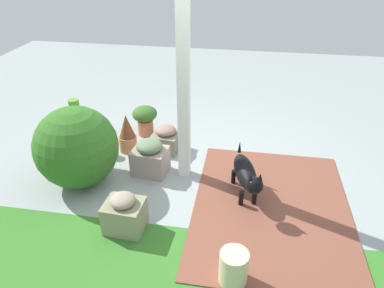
{
  "coord_description": "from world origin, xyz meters",
  "views": [
    {
      "loc": [
        -0.48,
        3.82,
        2.79
      ],
      "look_at": [
        0.17,
        -0.06,
        0.44
      ],
      "focal_mm": 33.26,
      "sensor_mm": 36.0,
      "label": 1
    }
  ],
  "objects_px": {
    "stone_planter_near": "(150,157)",
    "stone_planter_far": "(124,214)",
    "ceramic_urn": "(233,268)",
    "round_shrub": "(77,147)",
    "porch_pillar": "(184,88)",
    "dog": "(246,174)",
    "terracotta_pot_tall": "(79,129)",
    "terracotta_pot_broad": "(145,118)",
    "stone_planter_nearest": "(166,139)",
    "terracotta_pot_spiky": "(127,134)"
  },
  "relations": [
    {
      "from": "stone_planter_near",
      "to": "round_shrub",
      "type": "xyz_separation_m",
      "value": [
        0.82,
        0.35,
        0.28
      ]
    },
    {
      "from": "terracotta_pot_spiky",
      "to": "terracotta_pot_broad",
      "type": "bearing_deg",
      "value": -102.81
    },
    {
      "from": "stone_planter_near",
      "to": "stone_planter_far",
      "type": "xyz_separation_m",
      "value": [
        -0.01,
        1.08,
        -0.03
      ]
    },
    {
      "from": "stone_planter_nearest",
      "to": "ceramic_urn",
      "type": "bearing_deg",
      "value": 117.4
    },
    {
      "from": "dog",
      "to": "round_shrub",
      "type": "bearing_deg",
      "value": 0.54
    },
    {
      "from": "stone_planter_near",
      "to": "ceramic_urn",
      "type": "relative_size",
      "value": 1.36
    },
    {
      "from": "terracotta_pot_broad",
      "to": "terracotta_pot_tall",
      "type": "bearing_deg",
      "value": 28.32
    },
    {
      "from": "stone_planter_far",
      "to": "dog",
      "type": "xyz_separation_m",
      "value": [
        -1.25,
        -0.75,
        0.13
      ]
    },
    {
      "from": "porch_pillar",
      "to": "terracotta_pot_tall",
      "type": "bearing_deg",
      "value": -15.94
    },
    {
      "from": "terracotta_pot_tall",
      "to": "terracotta_pot_spiky",
      "type": "height_order",
      "value": "terracotta_pot_tall"
    },
    {
      "from": "terracotta_pot_spiky",
      "to": "ceramic_urn",
      "type": "relative_size",
      "value": 1.62
    },
    {
      "from": "porch_pillar",
      "to": "round_shrub",
      "type": "distance_m",
      "value": 1.51
    },
    {
      "from": "dog",
      "to": "ceramic_urn",
      "type": "height_order",
      "value": "dog"
    },
    {
      "from": "porch_pillar",
      "to": "stone_planter_far",
      "type": "bearing_deg",
      "value": 68.31
    },
    {
      "from": "stone_planter_nearest",
      "to": "terracotta_pot_tall",
      "type": "xyz_separation_m",
      "value": [
        1.32,
        0.07,
        0.08
      ]
    },
    {
      "from": "round_shrub",
      "to": "ceramic_urn",
      "type": "xyz_separation_m",
      "value": [
        -2.03,
        1.24,
        -0.34
      ]
    },
    {
      "from": "stone_planter_far",
      "to": "terracotta_pot_tall",
      "type": "height_order",
      "value": "terracotta_pot_tall"
    },
    {
      "from": "porch_pillar",
      "to": "round_shrub",
      "type": "xyz_separation_m",
      "value": [
        1.28,
        0.39,
        -0.71
      ]
    },
    {
      "from": "stone_planter_nearest",
      "to": "ceramic_urn",
      "type": "xyz_separation_m",
      "value": [
        -1.13,
        2.18,
        -0.0
      ]
    },
    {
      "from": "stone_planter_nearest",
      "to": "terracotta_pot_spiky",
      "type": "xyz_separation_m",
      "value": [
        0.55,
        0.11,
        0.1
      ]
    },
    {
      "from": "stone_planter_near",
      "to": "terracotta_pot_broad",
      "type": "relative_size",
      "value": 1.02
    },
    {
      "from": "round_shrub",
      "to": "dog",
      "type": "bearing_deg",
      "value": -179.46
    },
    {
      "from": "terracotta_pot_broad",
      "to": "dog",
      "type": "height_order",
      "value": "dog"
    },
    {
      "from": "round_shrub",
      "to": "stone_planter_near",
      "type": "bearing_deg",
      "value": -157.21
    },
    {
      "from": "dog",
      "to": "terracotta_pot_spiky",
      "type": "bearing_deg",
      "value": -25.14
    },
    {
      "from": "stone_planter_near",
      "to": "dog",
      "type": "bearing_deg",
      "value": 165.55
    },
    {
      "from": "stone_planter_far",
      "to": "ceramic_urn",
      "type": "height_order",
      "value": "stone_planter_far"
    },
    {
      "from": "terracotta_pot_tall",
      "to": "terracotta_pot_spiky",
      "type": "relative_size",
      "value": 1.27
    },
    {
      "from": "stone_planter_near",
      "to": "dog",
      "type": "height_order",
      "value": "dog"
    },
    {
      "from": "stone_planter_nearest",
      "to": "porch_pillar",
      "type": "bearing_deg",
      "value": 124.24
    },
    {
      "from": "terracotta_pot_tall",
      "to": "terracotta_pot_spiky",
      "type": "distance_m",
      "value": 0.77
    },
    {
      "from": "stone_planter_near",
      "to": "stone_planter_far",
      "type": "height_order",
      "value": "stone_planter_near"
    },
    {
      "from": "terracotta_pot_broad",
      "to": "terracotta_pot_spiky",
      "type": "bearing_deg",
      "value": 77.19
    },
    {
      "from": "stone_planter_near",
      "to": "stone_planter_far",
      "type": "distance_m",
      "value": 1.08
    },
    {
      "from": "terracotta_pot_broad",
      "to": "dog",
      "type": "bearing_deg",
      "value": 140.51
    },
    {
      "from": "ceramic_urn",
      "to": "stone_planter_far",
      "type": "bearing_deg",
      "value": -22.78
    },
    {
      "from": "stone_planter_near",
      "to": "stone_planter_far",
      "type": "relative_size",
      "value": 1.07
    },
    {
      "from": "terracotta_pot_tall",
      "to": "ceramic_urn",
      "type": "distance_m",
      "value": 3.23
    },
    {
      "from": "porch_pillar",
      "to": "dog",
      "type": "distance_m",
      "value": 1.25
    },
    {
      "from": "stone_planter_nearest",
      "to": "round_shrub",
      "type": "bearing_deg",
      "value": 46.55
    },
    {
      "from": "stone_planter_far",
      "to": "round_shrub",
      "type": "height_order",
      "value": "round_shrub"
    },
    {
      "from": "stone_planter_nearest",
      "to": "round_shrub",
      "type": "relative_size",
      "value": 0.41
    },
    {
      "from": "stone_planter_nearest",
      "to": "stone_planter_near",
      "type": "distance_m",
      "value": 0.61
    },
    {
      "from": "terracotta_pot_tall",
      "to": "dog",
      "type": "bearing_deg",
      "value": 161.21
    },
    {
      "from": "stone_planter_nearest",
      "to": "stone_planter_far",
      "type": "bearing_deg",
      "value": 87.8
    },
    {
      "from": "terracotta_pot_tall",
      "to": "terracotta_pot_broad",
      "type": "bearing_deg",
      "value": -151.68
    },
    {
      "from": "stone_planter_far",
      "to": "round_shrub",
      "type": "bearing_deg",
      "value": -41.36
    },
    {
      "from": "stone_planter_near",
      "to": "ceramic_urn",
      "type": "bearing_deg",
      "value": 127.35
    },
    {
      "from": "stone_planter_near",
      "to": "porch_pillar",
      "type": "bearing_deg",
      "value": -174.77
    },
    {
      "from": "stone_planter_near",
      "to": "stone_planter_far",
      "type": "bearing_deg",
      "value": 90.56
    }
  ]
}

